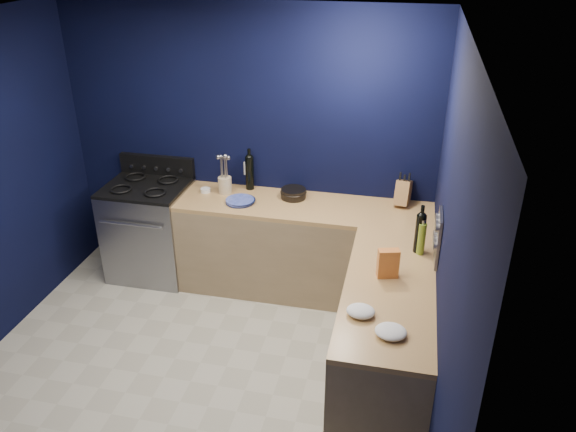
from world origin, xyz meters
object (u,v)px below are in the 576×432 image
(plate_stack, at_px, (240,201))
(utensil_crock, at_px, (225,185))
(knife_block, at_px, (403,193))
(gas_range, at_px, (151,231))
(crouton_bag, at_px, (388,263))

(plate_stack, relative_size, utensil_crock, 1.65)
(utensil_crock, relative_size, knife_block, 0.71)
(gas_range, distance_m, utensil_crock, 0.92)
(gas_range, bearing_deg, crouton_bag, -23.33)
(knife_block, bearing_deg, crouton_bag, -83.57)
(plate_stack, distance_m, utensil_crock, 0.27)
(gas_range, distance_m, plate_stack, 1.06)
(crouton_bag, bearing_deg, plate_stack, 130.17)
(crouton_bag, bearing_deg, utensil_crock, 129.17)
(utensil_crock, distance_m, knife_block, 1.64)
(utensil_crock, height_order, knife_block, knife_block)
(utensil_crock, bearing_deg, gas_range, -171.15)
(plate_stack, relative_size, crouton_bag, 1.19)
(gas_range, relative_size, plate_stack, 3.55)
(utensil_crock, bearing_deg, plate_stack, -41.85)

